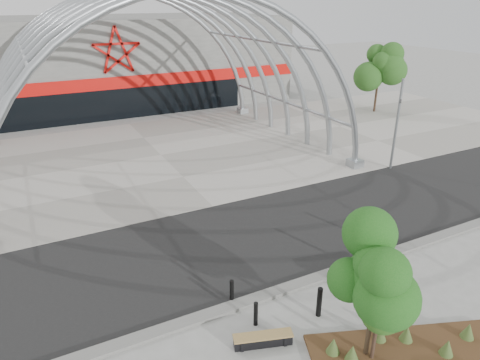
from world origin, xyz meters
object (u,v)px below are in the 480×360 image
bench_0 (263,340)px  bench_1 (362,273)px  bollard_2 (319,302)px  street_tree_0 (378,270)px  signal_pole (397,123)px  street_tree_1 (382,295)px

bench_0 → bench_1: bench_1 is taller
bench_1 → bollard_2: 2.83m
bench_0 → bench_1: bearing=13.7°
bench_0 → bollard_2: 2.32m
bench_0 → bench_1: (4.93, 1.20, 0.05)m
street_tree_0 → bench_0: size_ratio=2.26×
signal_pole → bollard_2: 14.94m
signal_pole → bollard_2: signal_pole is taller
bench_1 → bollard_2: bearing=-161.1°
street_tree_0 → bench_1: 4.74m
signal_pole → street_tree_0: (-11.75, -10.73, 0.15)m
signal_pole → street_tree_1: size_ratio=1.68×
signal_pole → street_tree_0: signal_pole is taller
street_tree_1 → bollard_2: street_tree_1 is taller
street_tree_0 → street_tree_1: street_tree_0 is taller
bench_0 → bollard_2: bollard_2 is taller
street_tree_0 → bench_1: (2.49, 2.94, -2.76)m
street_tree_0 → street_tree_1: (0.04, -0.20, -0.67)m
bench_1 → bollard_2: size_ratio=2.15×
street_tree_1 → bench_1: bearing=52.1°
signal_pole → street_tree_0: size_ratio=1.31×
street_tree_0 → street_tree_1: 0.70m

